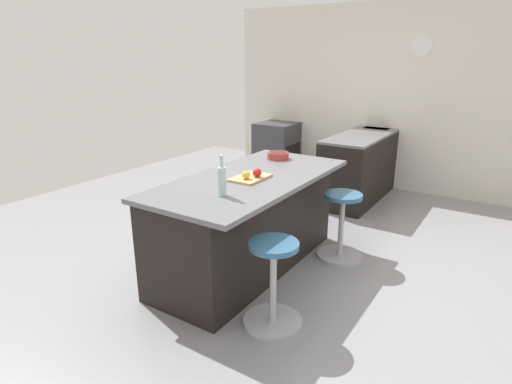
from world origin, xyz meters
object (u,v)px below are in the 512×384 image
(cutting_board, at_px, (250,178))
(water_bottle, at_px, (222,180))
(apple_red, at_px, (257,173))
(oven_range, at_px, (277,149))
(kitchen_island, at_px, (247,222))
(stool_middle, at_px, (273,286))
(fruit_bowl, at_px, (278,155))
(stool_by_window, at_px, (341,228))
(apple_yellow, at_px, (246,175))

(cutting_board, xyz_separation_m, water_bottle, (0.49, 0.07, 0.11))
(apple_red, distance_m, water_bottle, 0.52)
(oven_range, height_order, kitchen_island, kitchen_island)
(oven_range, bearing_deg, water_bottle, 23.84)
(oven_range, distance_m, stool_middle, 4.10)
(stool_middle, xyz_separation_m, cutting_board, (-0.58, -0.58, 0.58))
(kitchen_island, height_order, apple_red, apple_red)
(kitchen_island, bearing_deg, fruit_bowl, -172.62)
(stool_by_window, relative_size, water_bottle, 2.10)
(cutting_board, xyz_separation_m, fruit_bowl, (-0.77, -0.17, 0.03))
(kitchen_island, relative_size, water_bottle, 6.53)
(stool_by_window, height_order, apple_yellow, apple_yellow)
(fruit_bowl, bearing_deg, kitchen_island, 7.38)
(apple_red, relative_size, water_bottle, 0.25)
(stool_middle, height_order, cutting_board, cutting_board)
(stool_middle, bearing_deg, cutting_board, -134.99)
(stool_by_window, bearing_deg, water_bottle, -23.25)
(stool_middle, bearing_deg, apple_red, -138.92)
(kitchen_island, xyz_separation_m, fruit_bowl, (-0.71, -0.09, 0.47))
(oven_range, relative_size, cutting_board, 2.39)
(apple_red, relative_size, fruit_bowl, 0.35)
(water_bottle, bearing_deg, oven_range, -156.16)
(kitchen_island, bearing_deg, oven_range, -154.62)
(water_bottle, bearing_deg, stool_middle, 79.62)
(stool_middle, bearing_deg, fruit_bowl, -150.89)
(kitchen_island, distance_m, stool_by_window, 0.93)
(water_bottle, bearing_deg, apple_red, -178.22)
(stool_by_window, bearing_deg, stool_middle, 0.00)
(oven_range, height_order, water_bottle, water_bottle)
(stool_by_window, height_order, stool_middle, same)
(apple_red, xyz_separation_m, fruit_bowl, (-0.75, -0.22, -0.02))
(kitchen_island, bearing_deg, stool_middle, 45.76)
(oven_range, relative_size, water_bottle, 2.75)
(stool_middle, relative_size, fruit_bowl, 3.00)
(stool_middle, relative_size, apple_yellow, 9.09)
(stool_by_window, bearing_deg, oven_range, -137.97)
(stool_by_window, distance_m, apple_yellow, 1.16)
(oven_range, height_order, apple_red, apple_red)
(oven_range, xyz_separation_m, water_bottle, (3.46, 1.53, 0.57))
(stool_by_window, bearing_deg, kitchen_island, -45.76)
(cutting_board, distance_m, water_bottle, 0.51)
(fruit_bowl, bearing_deg, stool_middle, 29.11)
(stool_middle, distance_m, fruit_bowl, 1.66)
(apple_red, distance_m, fruit_bowl, 0.78)
(kitchen_island, xyz_separation_m, apple_yellow, (0.14, 0.09, 0.49))
(apple_red, bearing_deg, fruit_bowl, -163.27)
(water_bottle, relative_size, fruit_bowl, 1.43)
(cutting_board, height_order, water_bottle, water_bottle)
(stool_by_window, xyz_separation_m, stool_middle, (1.29, 0.00, 0.00))
(apple_yellow, distance_m, apple_red, 0.11)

